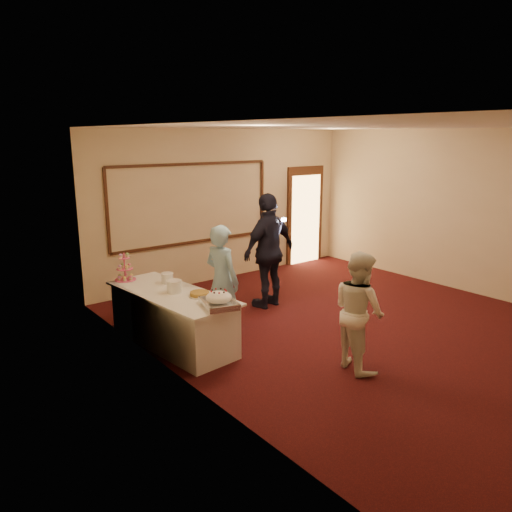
{
  "coord_description": "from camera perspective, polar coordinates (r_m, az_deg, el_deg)",
  "views": [
    {
      "loc": [
        -5.69,
        -4.79,
        2.87
      ],
      "look_at": [
        -1.33,
        0.82,
        1.15
      ],
      "focal_mm": 35.0,
      "sensor_mm": 36.0,
      "label": 1
    }
  ],
  "objects": [
    {
      "name": "floor",
      "position": [
        7.97,
        11.31,
        -7.77
      ],
      "size": [
        7.0,
        7.0,
        0.0
      ],
      "primitive_type": "plane",
      "color": "black",
      "rests_on": "ground"
    },
    {
      "name": "room_walls",
      "position": [
        7.49,
        12.03,
        6.83
      ],
      "size": [
        6.04,
        7.04,
        3.02
      ],
      "color": "beige",
      "rests_on": "floor"
    },
    {
      "name": "wall_molding",
      "position": [
        9.68,
        -7.24,
        5.96
      ],
      "size": [
        3.45,
        0.04,
        1.55
      ],
      "color": "#362010",
      "rests_on": "room_walls"
    },
    {
      "name": "doorway",
      "position": [
        11.52,
        5.62,
        4.6
      ],
      "size": [
        1.05,
        0.07,
        2.2
      ],
      "color": "#362010",
      "rests_on": "floor"
    },
    {
      "name": "buffet_table",
      "position": [
        7.11,
        -9.51,
        -7.02
      ],
      "size": [
        1.06,
        2.23,
        0.77
      ],
      "color": "white",
      "rests_on": "floor"
    },
    {
      "name": "pavlova_tray",
      "position": [
        6.32,
        -4.27,
        -4.99
      ],
      "size": [
        0.52,
        0.63,
        0.2
      ],
      "color": "silver",
      "rests_on": "buffet_table"
    },
    {
      "name": "cupcake_stand",
      "position": [
        7.66,
        -14.76,
        -1.49
      ],
      "size": [
        0.31,
        0.31,
        0.46
      ],
      "color": "#D84A82",
      "rests_on": "buffet_table"
    },
    {
      "name": "plate_stack_a",
      "position": [
        6.93,
        -9.33,
        -3.46
      ],
      "size": [
        0.21,
        0.21,
        0.17
      ],
      "color": "white",
      "rests_on": "buffet_table"
    },
    {
      "name": "plate_stack_b",
      "position": [
        7.4,
        -10.11,
        -2.5
      ],
      "size": [
        0.18,
        0.18,
        0.15
      ],
      "color": "white",
      "rests_on": "buffet_table"
    },
    {
      "name": "tart",
      "position": [
        6.75,
        -6.46,
        -4.35
      ],
      "size": [
        0.3,
        0.3,
        0.06
      ],
      "color": "white",
      "rests_on": "buffet_table"
    },
    {
      "name": "man",
      "position": [
        7.25,
        -3.9,
        -2.82
      ],
      "size": [
        0.5,
        0.66,
        1.65
      ],
      "primitive_type": "imported",
      "rotation": [
        0.0,
        0.0,
        1.76
      ],
      "color": "#83B0CA",
      "rests_on": "floor"
    },
    {
      "name": "woman",
      "position": [
        6.35,
        11.67,
        -6.16
      ],
      "size": [
        0.73,
        0.85,
        1.51
      ],
      "primitive_type": "imported",
      "rotation": [
        0.0,
        0.0,
        1.33
      ],
      "color": "white",
      "rests_on": "floor"
    },
    {
      "name": "guest",
      "position": [
        8.43,
        1.51,
        0.6
      ],
      "size": [
        1.2,
        0.64,
        1.95
      ],
      "primitive_type": "imported",
      "rotation": [
        0.0,
        0.0,
        3.29
      ],
      "color": "black",
      "rests_on": "floor"
    },
    {
      "name": "camera_flash",
      "position": [
        8.39,
        3.19,
        4.17
      ],
      "size": [
        0.08,
        0.06,
        0.05
      ],
      "primitive_type": "cube",
      "rotation": [
        0.0,
        0.0,
        0.38
      ],
      "color": "white",
      "rests_on": "guest"
    }
  ]
}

